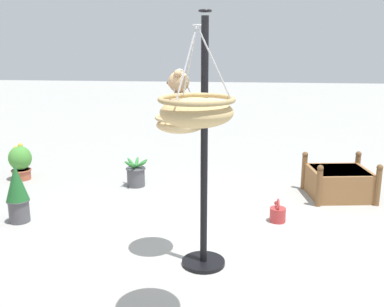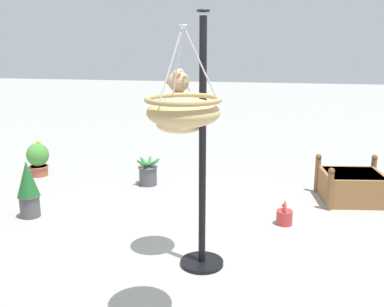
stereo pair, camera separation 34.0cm
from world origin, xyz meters
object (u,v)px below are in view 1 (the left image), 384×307
(hanging_basket_with_teddy, at_px, (180,123))
(potted_plant_fern_front, at_px, (136,174))
(potted_plant_tall_leafy, at_px, (20,162))
(watering_can, at_px, (278,214))
(potted_plant_bushy_green, at_px, (17,193))
(display_pole_central, at_px, (204,192))
(teddy_bear, at_px, (177,100))
(hanging_basket_left_high, at_px, (197,110))
(wooden_planter_box, at_px, (339,182))

(hanging_basket_with_teddy, distance_m, potted_plant_fern_front, 2.76)
(potted_plant_tall_leafy, height_order, watering_can, potted_plant_tall_leafy)
(potted_plant_tall_leafy, relative_size, potted_plant_bushy_green, 0.79)
(display_pole_central, distance_m, potted_plant_tall_leafy, 4.12)
(potted_plant_bushy_green, bearing_deg, teddy_bear, -108.71)
(teddy_bear, bearing_deg, watering_can, -46.58)
(potted_plant_bushy_green, bearing_deg, potted_plant_tall_leafy, 25.36)
(hanging_basket_left_high, bearing_deg, watering_can, -20.36)
(watering_can, bearing_deg, hanging_basket_with_teddy, 134.05)
(teddy_bear, relative_size, potted_plant_fern_front, 1.18)
(potted_plant_fern_front, distance_m, watering_can, 2.41)
(hanging_basket_left_high, relative_size, potted_plant_tall_leafy, 1.20)
(teddy_bear, relative_size, wooden_planter_box, 0.52)
(teddy_bear, bearing_deg, hanging_basket_left_high, -165.79)
(potted_plant_fern_front, xyz_separation_m, watering_can, (-1.20, -2.09, -0.09))
(display_pole_central, height_order, potted_plant_bushy_green, display_pole_central)
(potted_plant_fern_front, relative_size, watering_can, 1.27)
(wooden_planter_box, height_order, potted_plant_bushy_green, potted_plant_bushy_green)
(potted_plant_bushy_green, xyz_separation_m, watering_can, (0.34, -3.23, -0.28))
(hanging_basket_left_high, bearing_deg, potted_plant_bushy_green, 52.06)
(wooden_planter_box, xyz_separation_m, watering_can, (-1.02, 0.95, -0.13))
(hanging_basket_left_high, distance_m, potted_plant_bushy_green, 3.34)
(wooden_planter_box, distance_m, potted_plant_tall_leafy, 5.00)
(potted_plant_tall_leafy, bearing_deg, potted_plant_bushy_green, -154.64)
(teddy_bear, height_order, wooden_planter_box, teddy_bear)
(teddy_bear, xyz_separation_m, watering_can, (1.06, -1.12, -1.55))
(teddy_bear, relative_size, potted_plant_bushy_green, 0.70)
(hanging_basket_with_teddy, relative_size, teddy_bear, 1.18)
(potted_plant_fern_front, distance_m, potted_plant_bushy_green, 1.93)
(display_pole_central, height_order, watering_can, display_pole_central)
(hanging_basket_with_teddy, distance_m, hanging_basket_left_high, 1.23)
(potted_plant_fern_front, bearing_deg, wooden_planter_box, -93.42)
(hanging_basket_with_teddy, xyz_separation_m, potted_plant_fern_front, (2.26, 0.99, -1.24))
(wooden_planter_box, xyz_separation_m, potted_plant_bushy_green, (-1.36, 4.19, 0.15))
(display_pole_central, height_order, teddy_bear, display_pole_central)
(hanging_basket_left_high, relative_size, potted_plant_bushy_green, 0.95)
(hanging_basket_with_teddy, bearing_deg, potted_plant_tall_leafy, 50.70)
(display_pole_central, distance_m, hanging_basket_left_high, 1.40)
(potted_plant_fern_front, bearing_deg, teddy_bear, -156.75)
(teddy_bear, xyz_separation_m, hanging_basket_left_high, (-1.16, -0.29, 0.08))
(watering_can, bearing_deg, display_pole_central, 145.07)
(potted_plant_tall_leafy, relative_size, watering_can, 1.68)
(wooden_planter_box, relative_size, potted_plant_tall_leafy, 1.69)
(hanging_basket_with_teddy, height_order, watering_can, hanging_basket_with_teddy)
(hanging_basket_with_teddy, bearing_deg, display_pole_central, -120.96)
(teddy_bear, bearing_deg, potted_plant_fern_front, 23.25)
(potted_plant_fern_front, bearing_deg, hanging_basket_left_high, -159.71)
(hanging_basket_with_teddy, bearing_deg, watering_can, -45.95)
(teddy_bear, distance_m, watering_can, 2.19)
(wooden_planter_box, height_order, potted_plant_fern_front, wooden_planter_box)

